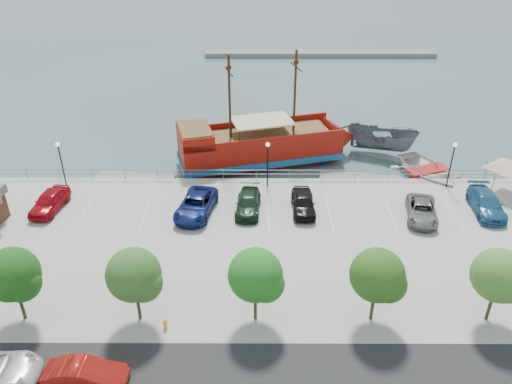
{
  "coord_description": "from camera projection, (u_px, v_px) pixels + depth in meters",
  "views": [
    {
      "loc": [
        -0.89,
        -32.43,
        21.78
      ],
      "look_at": [
        -1.0,
        2.0,
        2.0
      ],
      "focal_mm": 35.0,
      "sensor_mm": 36.0,
      "label": 1
    }
  ],
  "objects": [
    {
      "name": "ground",
      "position": [
        269.0,
        237.0,
        39.47
      ],
      "size": [
        160.0,
        160.0,
        0.0
      ],
      "primitive_type": "plane",
      "color": "#4A6461"
    },
    {
      "name": "sidewalk",
      "position": [
        272.0,
        319.0,
        30.29
      ],
      "size": [
        100.0,
        4.0,
        0.05
      ],
      "primitive_type": "cube",
      "color": "#9C9B91",
      "rests_on": "land_slab"
    },
    {
      "name": "seawall_railing",
      "position": [
        267.0,
        174.0,
        45.47
      ],
      "size": [
        50.0,
        0.06,
        1.0
      ],
      "color": "slate",
      "rests_on": "land_slab"
    },
    {
      "name": "far_shore",
      "position": [
        320.0,
        54.0,
        86.93
      ],
      "size": [
        40.0,
        3.0,
        0.8
      ],
      "primitive_type": "cube",
      "color": "gray",
      "rests_on": "ground"
    },
    {
      "name": "pirate_ship",
      "position": [
        273.0,
        145.0,
        50.08
      ],
      "size": [
        19.05,
        9.75,
        11.79
      ],
      "rotation": [
        0.0,
        0.0,
        0.27
      ],
      "color": "#941308",
      "rests_on": "ground"
    },
    {
      "name": "patrol_boat",
      "position": [
        381.0,
        142.0,
        52.06
      ],
      "size": [
        7.82,
        5.34,
        2.83
      ],
      "primitive_type": "imported",
      "rotation": [
        0.0,
        0.0,
        1.18
      ],
      "color": "#53575E",
      "rests_on": "ground"
    },
    {
      "name": "speedboat",
      "position": [
        427.0,
        173.0,
        47.36
      ],
      "size": [
        7.32,
        8.55,
        1.49
      ],
      "primitive_type": "imported",
      "rotation": [
        0.0,
        0.0,
        0.35
      ],
      "color": "white",
      "rests_on": "ground"
    },
    {
      "name": "dock_west",
      "position": [
        135.0,
        180.0,
        47.37
      ],
      "size": [
        7.64,
        3.21,
        0.42
      ],
      "primitive_type": "cube",
      "rotation": [
        0.0,
        0.0,
        -0.15
      ],
      "color": "gray",
      "rests_on": "ground"
    },
    {
      "name": "dock_mid",
      "position": [
        359.0,
        180.0,
        47.31
      ],
      "size": [
        7.74,
        3.12,
        0.43
      ],
      "primitive_type": "cube",
      "rotation": [
        0.0,
        0.0,
        -0.13
      ],
      "color": "gray",
      "rests_on": "ground"
    },
    {
      "name": "dock_east",
      "position": [
        426.0,
        180.0,
        47.31
      ],
      "size": [
        6.89,
        4.42,
        0.38
      ],
      "primitive_type": "cube",
      "rotation": [
        0.0,
        0.0,
        0.41
      ],
      "color": "gray",
      "rests_on": "ground"
    },
    {
      "name": "canopy_tent",
      "position": [
        511.0,
        159.0,
        42.29
      ],
      "size": [
        4.93,
        4.93,
        3.6
      ],
      "rotation": [
        0.0,
        0.0,
        -0.15
      ],
      "color": "slate",
      "rests_on": "land_slab"
    },
    {
      "name": "street_sedan",
      "position": [
        85.0,
        375.0,
        25.82
      ],
      "size": [
        4.37,
        1.68,
        1.42
      ],
      "primitive_type": "imported",
      "rotation": [
        0.0,
        0.0,
        1.53
      ],
      "color": "#B11A13",
      "rests_on": "street"
    },
    {
      "name": "fire_hydrant",
      "position": [
        165.0,
        324.0,
        29.44
      ],
      "size": [
        0.23,
        0.23,
        0.67
      ],
      "rotation": [
        0.0,
        0.0,
        -0.07
      ],
      "color": "gold",
      "rests_on": "sidewalk"
    },
    {
      "name": "lamp_post_left",
      "position": [
        60.0,
        156.0,
        43.19
      ],
      "size": [
        0.36,
        0.36,
        4.28
      ],
      "color": "black",
      "rests_on": "land_slab"
    },
    {
      "name": "lamp_post_mid",
      "position": [
        268.0,
        157.0,
        43.14
      ],
      "size": [
        0.36,
        0.36,
        4.28
      ],
      "color": "black",
      "rests_on": "land_slab"
    },
    {
      "name": "lamp_post_right",
      "position": [
        453.0,
        157.0,
        43.1
      ],
      "size": [
        0.36,
        0.36,
        4.28
      ],
      "color": "black",
      "rests_on": "land_slab"
    },
    {
      "name": "tree_b",
      "position": [
        14.0,
        277.0,
        28.63
      ],
      "size": [
        3.3,
        3.2,
        5.0
      ],
      "color": "#473321",
      "rests_on": "sidewalk"
    },
    {
      "name": "tree_c",
      "position": [
        136.0,
        277.0,
        28.61
      ],
      "size": [
        3.3,
        3.2,
        5.0
      ],
      "color": "#473321",
      "rests_on": "sidewalk"
    },
    {
      "name": "tree_d",
      "position": [
        258.0,
        277.0,
        28.59
      ],
      "size": [
        3.3,
        3.2,
        5.0
      ],
      "color": "#473321",
      "rests_on": "sidewalk"
    },
    {
      "name": "tree_e",
      "position": [
        380.0,
        277.0,
        28.57
      ],
      "size": [
        3.3,
        3.2,
        5.0
      ],
      "color": "#473321",
      "rests_on": "sidewalk"
    },
    {
      "name": "tree_f",
      "position": [
        502.0,
        278.0,
        28.55
      ],
      "size": [
        3.3,
        3.2,
        5.0
      ],
      "color": "#473321",
      "rests_on": "sidewalk"
    },
    {
      "name": "parked_car_a",
      "position": [
        49.0,
        201.0,
        40.83
      ],
      "size": [
        2.47,
        4.84,
        1.58
      ],
      "primitive_type": "imported",
      "rotation": [
        0.0,
        0.0,
        -0.14
      ],
      "color": "#AB0C15",
      "rests_on": "land_slab"
    },
    {
      "name": "parked_car_c",
      "position": [
        196.0,
        205.0,
        40.32
      ],
      "size": [
        3.54,
        5.96,
        1.55
      ],
      "primitive_type": "imported",
      "rotation": [
        0.0,
        0.0,
        -0.18
      ],
      "color": "navy",
      "rests_on": "land_slab"
    },
    {
      "name": "parked_car_d",
      "position": [
        248.0,
        203.0,
        40.74
      ],
      "size": [
        2.23,
        4.85,
        1.37
      ],
      "primitive_type": "imported",
      "rotation": [
        0.0,
        0.0,
        -0.06
      ],
      "color": "black",
      "rests_on": "land_slab"
    },
    {
      "name": "parked_car_e",
      "position": [
        303.0,
        202.0,
        40.67
      ],
      "size": [
        1.85,
        4.56,
        1.55
      ],
      "primitive_type": "imported",
      "rotation": [
        0.0,
        0.0,
        0.0
      ],
      "color": "black",
      "rests_on": "land_slab"
    },
    {
      "name": "parked_car_g",
      "position": [
        422.0,
        211.0,
        39.75
      ],
      "size": [
        3.22,
        5.25,
        1.36
      ],
      "primitive_type": "imported",
      "rotation": [
        0.0,
        0.0,
        -0.21
      ],
      "color": "slate",
      "rests_on": "land_slab"
    },
    {
      "name": "parked_car_h",
      "position": [
        486.0,
        203.0,
        40.58
      ],
      "size": [
        2.52,
        5.41,
        1.53
      ],
      "primitive_type": "imported",
      "rotation": [
        0.0,
        0.0,
        -0.07
      ],
      "color": "#27648F",
      "rests_on": "land_slab"
    }
  ]
}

